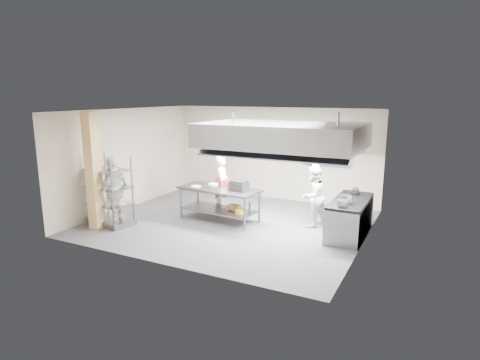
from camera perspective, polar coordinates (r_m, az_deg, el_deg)
The scene contains 23 objects.
floor at distance 10.92m, azimuth -1.46°, elevation -6.10°, with size 7.00×7.00×0.00m, color #3C3C3F.
ceiling at distance 10.38m, azimuth -1.55°, elevation 9.84°, with size 7.00×7.00×0.00m, color silver.
wall_back at distance 13.23m, azimuth 4.67°, elevation 3.78°, with size 7.00×7.00×0.00m, color #B1A18D.
wall_left at distance 12.56m, azimuth -15.73°, elevation 2.92°, with size 6.00×6.00×0.00m, color #B1A18D.
wall_right at distance 9.44m, azimuth 17.56°, elevation -0.16°, with size 6.00×6.00×0.00m, color #B1A18D.
column at distance 10.82m, azimuth -20.13°, elevation 1.19°, with size 0.30×0.30×3.00m, color #E4B575.
exhaust_hood at distance 10.24m, azimuth 6.00°, elevation 6.38°, with size 4.00×2.50×0.60m, color gray.
hood_strip_a at distance 10.63m, azimuth 1.41°, elevation 4.92°, with size 1.60×0.12×0.04m, color white.
hood_strip_b at distance 10.00m, azimuth 10.79°, elevation 4.25°, with size 1.60×0.12×0.04m, color white.
wall_shelf at distance 12.52m, azimuth 12.05°, elevation 3.07°, with size 1.50×0.28×0.04m, color gray.
island at distance 11.02m, azimuth -2.94°, elevation -3.46°, with size 2.23×0.93×0.91m, color gray, non-canonical shape.
island_worktop at distance 10.91m, azimuth -2.96°, elevation -1.31°, with size 2.23×0.93×0.06m, color gray.
island_undershelf at distance 11.06m, azimuth -2.93°, elevation -4.24°, with size 2.06×0.84×0.04m, color slate.
pass_rack at distance 11.13m, azimuth -18.08°, elevation -1.44°, with size 1.22×0.71×1.83m, color slate, non-canonical shape.
cooking_range at distance 10.25m, azimuth 15.32°, elevation -5.30°, with size 0.80×2.00×0.84m, color slate.
range_top at distance 10.13m, azimuth 15.47°, elevation -2.87°, with size 0.78×1.96×0.06m, color black.
chef_head at distance 11.59m, azimuth -2.53°, elevation -0.65°, with size 0.62×0.41×1.70m, color silver.
chef_line at distance 10.61m, azimuth 10.31°, elevation -2.31°, with size 0.78×0.61×1.61m, color silver.
chef_plating at distance 10.98m, azimuth -17.40°, elevation -1.49°, with size 1.10×0.46×1.87m, color silver.
griddle at distance 10.68m, azimuth -0.13°, elevation -0.82°, with size 0.45×0.35×0.22m, color slate.
wicker_basket at distance 10.97m, azimuth -0.79°, elevation -3.87°, with size 0.32×0.22×0.14m, color brown.
stockpot at distance 9.75m, azimuth 14.77°, elevation -2.65°, with size 0.28×0.28×0.19m, color gray.
plate_stack at distance 11.21m, azimuth -17.97°, elevation -3.08°, with size 0.28×0.28×0.05m, color white.
Camera 1 is at (4.92, -9.13, 3.42)m, focal length 30.00 mm.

